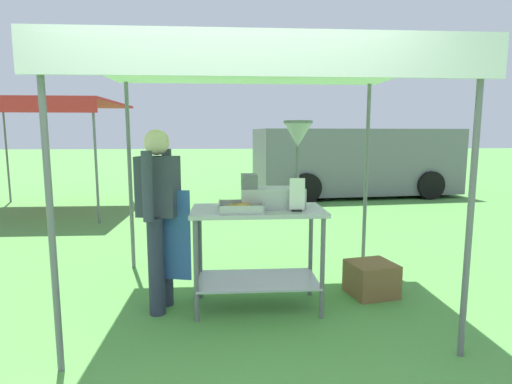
{
  "coord_description": "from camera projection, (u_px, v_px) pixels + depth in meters",
  "views": [
    {
      "loc": [
        0.0,
        -2.65,
        1.57
      ],
      "look_at": [
        0.26,
        1.11,
        1.04
      ],
      "focal_mm": 28.86,
      "sensor_mm": 36.0,
      "label": 1
    }
  ],
  "objects": [
    {
      "name": "van_grey",
      "position": [
        355.0,
        161.0,
        10.55
      ],
      "size": [
        5.16,
        2.47,
        1.69
      ],
      "color": "slate",
      "rests_on": "ground"
    },
    {
      "name": "stall_canopy",
      "position": [
        257.0,
        70.0,
        3.56
      ],
      "size": [
        2.98,
        2.35,
        2.2
      ],
      "color": "slate",
      "rests_on": "ground"
    },
    {
      "name": "donut_tray",
      "position": [
        241.0,
        208.0,
        3.52
      ],
      "size": [
        0.38,
        0.34,
        0.07
      ],
      "color": "#B7B7BC",
      "rests_on": "donut_cart"
    },
    {
      "name": "supply_crate",
      "position": [
        371.0,
        279.0,
        4.03
      ],
      "size": [
        0.5,
        0.48,
        0.32
      ],
      "color": "brown",
      "rests_on": "ground"
    },
    {
      "name": "vendor",
      "position": [
        159.0,
        211.0,
        3.6
      ],
      "size": [
        0.47,
        0.54,
        1.61
      ],
      "color": "#2D3347",
      "rests_on": "ground"
    },
    {
      "name": "neighbour_tent",
      "position": [
        40.0,
        105.0,
        8.07
      ],
      "size": [
        2.97,
        2.69,
        2.2
      ],
      "color": "slate",
      "rests_on": "ground"
    },
    {
      "name": "donut_fryer",
      "position": [
        278.0,
        177.0,
        3.66
      ],
      "size": [
        0.63,
        0.28,
        0.77
      ],
      "color": "#B7B7BC",
      "rests_on": "donut_cart"
    },
    {
      "name": "donut_cart",
      "position": [
        257.0,
        237.0,
        3.67
      ],
      "size": [
        1.17,
        0.61,
        0.92
      ],
      "color": "#B7B7BC",
      "rests_on": "ground"
    },
    {
      "name": "menu_sign",
      "position": [
        297.0,
        197.0,
        3.49
      ],
      "size": [
        0.13,
        0.05,
        0.28
      ],
      "color": "black",
      "rests_on": "donut_cart"
    },
    {
      "name": "ground_plane",
      "position": [
        229.0,
        208.0,
        8.77
      ],
      "size": [
        70.0,
        70.0,
        0.0
      ],
      "primitive_type": "plane",
      "color": "#519342"
    }
  ]
}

